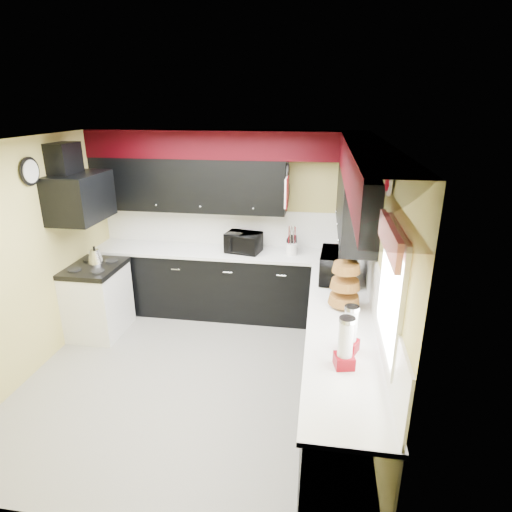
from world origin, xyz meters
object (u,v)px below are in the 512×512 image
(knife_block, at_px, (292,244))
(kettle, at_px, (95,256))
(utensil_crock, at_px, (292,249))
(toaster_oven, at_px, (243,242))
(microwave, at_px, (338,266))

(knife_block, relative_size, kettle, 1.16)
(utensil_crock, distance_m, kettle, 2.50)
(toaster_oven, bearing_deg, knife_block, 17.99)
(toaster_oven, relative_size, knife_block, 2.04)
(toaster_oven, bearing_deg, microwave, -20.31)
(toaster_oven, height_order, utensil_crock, toaster_oven)
(toaster_oven, xyz_separation_m, knife_block, (0.64, 0.07, -0.02))
(toaster_oven, relative_size, utensil_crock, 2.93)
(microwave, bearing_deg, toaster_oven, 61.34)
(knife_block, bearing_deg, utensil_crock, -76.74)
(microwave, distance_m, utensil_crock, 0.94)
(toaster_oven, distance_m, kettle, 1.89)
(toaster_oven, distance_m, microwave, 1.44)
(knife_block, bearing_deg, microwave, -43.49)
(microwave, height_order, knife_block, microwave)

